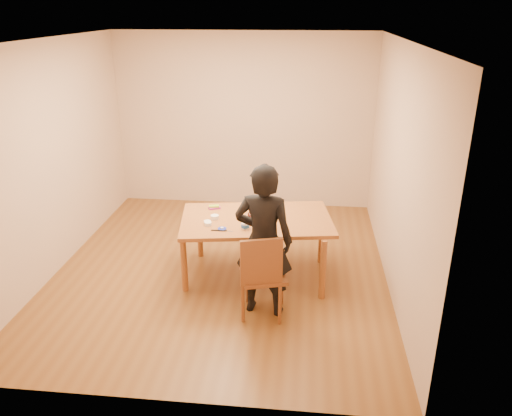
# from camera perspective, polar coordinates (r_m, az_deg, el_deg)

# --- Properties ---
(room_shell) EXTENTS (4.00, 4.50, 2.70)m
(room_shell) POSITION_cam_1_polar(r_m,az_deg,el_deg) (6.04, -3.73, 5.92)
(room_shell) COLOR brown
(room_shell) RESTS_ON ground
(dining_table) EXTENTS (1.86, 1.27, 0.04)m
(dining_table) POSITION_cam_1_polar(r_m,az_deg,el_deg) (5.77, 0.05, -1.38)
(dining_table) COLOR brown
(dining_table) RESTS_ON floor
(dining_chair) EXTENTS (0.54, 0.54, 0.04)m
(dining_chair) POSITION_cam_1_polar(r_m,az_deg,el_deg) (5.20, 0.81, -7.69)
(dining_chair) COLOR brown
(dining_chair) RESTS_ON floor
(cake_plate) EXTENTS (0.27, 0.27, 0.02)m
(cake_plate) POSITION_cam_1_polar(r_m,az_deg,el_deg) (5.83, 0.38, -0.78)
(cake_plate) COLOR #B5100C
(cake_plate) RESTS_ON dining_table
(cake) EXTENTS (0.23, 0.23, 0.07)m
(cake) POSITION_cam_1_polar(r_m,az_deg,el_deg) (5.82, 0.38, -0.35)
(cake) COLOR white
(cake) RESTS_ON cake_plate
(frosting_dome) EXTENTS (0.23, 0.23, 0.03)m
(frosting_dome) POSITION_cam_1_polar(r_m,az_deg,el_deg) (5.80, 0.38, 0.10)
(frosting_dome) COLOR white
(frosting_dome) RESTS_ON cake
(frosting_tub) EXTENTS (0.08, 0.08, 0.08)m
(frosting_tub) POSITION_cam_1_polar(r_m,az_deg,el_deg) (5.48, -1.24, -2.03)
(frosting_tub) COLOR white
(frosting_tub) RESTS_ON dining_table
(frosting_lid) EXTENTS (0.10, 0.10, 0.01)m
(frosting_lid) POSITION_cam_1_polar(r_m,az_deg,el_deg) (5.50, -3.90, -2.37)
(frosting_lid) COLOR #1928A8
(frosting_lid) RESTS_ON dining_table
(frosting_dollop) EXTENTS (0.04, 0.04, 0.02)m
(frosting_dollop) POSITION_cam_1_polar(r_m,az_deg,el_deg) (5.50, -3.90, -2.24)
(frosting_dollop) COLOR white
(frosting_dollop) RESTS_ON frosting_lid
(ramekin_green) EXTENTS (0.08, 0.08, 0.04)m
(ramekin_green) POSITION_cam_1_polar(r_m,az_deg,el_deg) (5.60, -5.50, -1.80)
(ramekin_green) COLOR white
(ramekin_green) RESTS_ON dining_table
(ramekin_yellow) EXTENTS (0.09, 0.09, 0.04)m
(ramekin_yellow) POSITION_cam_1_polar(r_m,az_deg,el_deg) (5.76, -4.75, -1.04)
(ramekin_yellow) COLOR white
(ramekin_yellow) RESTS_ON dining_table
(ramekin_multi) EXTENTS (0.08, 0.08, 0.04)m
(ramekin_multi) POSITION_cam_1_polar(r_m,az_deg,el_deg) (5.64, -5.58, -1.64)
(ramekin_multi) COLOR white
(ramekin_multi) RESTS_ON dining_table
(candy_box_pink) EXTENTS (0.15, 0.12, 0.02)m
(candy_box_pink) POSITION_cam_1_polar(r_m,az_deg,el_deg) (6.05, -4.77, 0.02)
(candy_box_pink) COLOR #C22D6F
(candy_box_pink) RESTS_ON dining_table
(candy_box_green) EXTENTS (0.13, 0.09, 0.02)m
(candy_box_green) POSITION_cam_1_polar(r_m,az_deg,el_deg) (6.05, -4.82, 0.21)
(candy_box_green) COLOR green
(candy_box_green) RESTS_ON candy_box_pink
(spatula) EXTENTS (0.17, 0.02, 0.01)m
(spatula) POSITION_cam_1_polar(r_m,az_deg,el_deg) (5.46, -4.25, -2.58)
(spatula) COLOR black
(spatula) RESTS_ON dining_table
(person) EXTENTS (0.64, 0.46, 1.64)m
(person) POSITION_cam_1_polar(r_m,az_deg,el_deg) (5.06, 0.88, -3.80)
(person) COLOR black
(person) RESTS_ON floor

